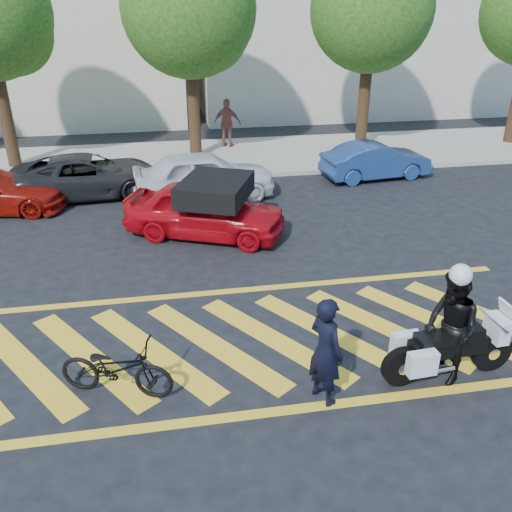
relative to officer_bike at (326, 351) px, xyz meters
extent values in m
plane|color=black|center=(-0.94, 1.72, -0.91)|extent=(90.00, 90.00, 0.00)
cube|color=#9E998E|center=(-0.94, 13.72, -0.84)|extent=(60.00, 5.00, 0.15)
cube|color=yellow|center=(-4.84, 1.72, -0.91)|extent=(2.43, 3.21, 0.01)
cube|color=yellow|center=(-3.74, 1.72, -0.91)|extent=(2.43, 3.21, 0.01)
cube|color=yellow|center=(-2.64, 1.72, -0.91)|extent=(2.43, 3.21, 0.01)
cube|color=yellow|center=(-1.54, 1.72, -0.91)|extent=(2.43, 3.21, 0.01)
cube|color=yellow|center=(-0.44, 1.72, -0.91)|extent=(2.43, 3.21, 0.01)
cube|color=yellow|center=(0.66, 1.72, -0.91)|extent=(2.43, 3.21, 0.01)
cube|color=yellow|center=(1.76, 1.72, -0.91)|extent=(2.43, 3.21, 0.01)
cube|color=yellow|center=(2.86, 1.72, -0.91)|extent=(2.43, 3.21, 0.01)
cube|color=yellow|center=(3.96, 1.72, -0.91)|extent=(2.43, 3.21, 0.01)
cube|color=yellow|center=(-0.94, -0.18, -0.91)|extent=(12.00, 0.20, 0.01)
cube|color=yellow|center=(-0.94, 3.62, -0.91)|extent=(12.00, 0.20, 0.01)
cube|color=beige|center=(-8.94, 22.72, 4.09)|extent=(16.00, 8.00, 10.00)
cylinder|color=black|center=(-7.44, 13.72, 1.09)|extent=(0.44, 0.44, 4.00)
sphere|color=#1B4312|center=(-6.84, 14.02, 3.61)|extent=(2.73, 2.73, 2.73)
cylinder|color=black|center=(-0.94, 13.72, 1.09)|extent=(0.44, 0.44, 4.00)
sphere|color=#1B4312|center=(-0.94, 13.72, 4.35)|extent=(4.60, 4.60, 4.60)
sphere|color=#1B4312|center=(-0.34, 14.02, 3.66)|extent=(2.99, 2.99, 2.99)
cylinder|color=black|center=(5.56, 13.72, 1.09)|extent=(0.44, 0.44, 4.00)
sphere|color=#1B4312|center=(5.56, 13.72, 4.30)|extent=(4.40, 4.40, 4.40)
sphere|color=#1B4312|center=(6.16, 14.02, 3.64)|extent=(2.86, 2.86, 2.86)
imported|color=black|center=(0.00, 0.00, 0.00)|extent=(0.68, 0.79, 1.83)
imported|color=black|center=(-3.19, 0.70, -0.43)|extent=(1.96, 1.21, 0.97)
cylinder|color=black|center=(1.35, 0.11, -0.56)|extent=(0.71, 0.19, 0.70)
cylinder|color=silver|center=(1.35, 0.11, -0.56)|extent=(0.22, 0.18, 0.21)
cylinder|color=black|center=(3.00, 0.22, -0.56)|extent=(0.71, 0.19, 0.70)
cylinder|color=silver|center=(3.00, 0.22, -0.56)|extent=(0.22, 0.18, 0.21)
cube|color=black|center=(2.12, 0.16, -0.30)|extent=(1.34, 0.36, 0.32)
cube|color=black|center=(2.44, 0.18, -0.09)|extent=(0.50, 0.35, 0.23)
cube|color=black|center=(1.86, 0.14, -0.11)|extent=(0.60, 0.40, 0.13)
cube|color=silver|center=(3.00, 0.22, -0.09)|extent=(0.26, 0.46, 0.42)
cube|color=silver|center=(1.50, 0.40, -0.33)|extent=(0.49, 0.22, 0.40)
cube|color=silver|center=(1.54, -0.15, -0.33)|extent=(0.49, 0.22, 0.40)
imported|color=black|center=(2.12, 0.17, 0.06)|extent=(0.80, 0.99, 1.95)
imported|color=#B70811|center=(-1.23, 6.67, -0.21)|extent=(4.47, 3.17, 1.41)
imported|color=black|center=(-4.55, 10.39, -0.27)|extent=(4.80, 2.50, 1.29)
imported|color=silver|center=(-1.00, 9.52, -0.18)|extent=(4.43, 2.07, 1.47)
imported|color=navy|center=(4.93, 10.48, -0.30)|extent=(3.84, 1.72, 1.22)
imported|color=brown|center=(0.43, 14.95, 0.18)|extent=(1.19, 0.88, 1.88)
camera|label=1|loc=(-2.22, -6.44, 4.93)|focal=38.00mm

